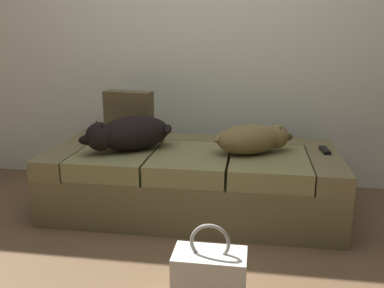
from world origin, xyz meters
name	(u,v)px	position (x,y,z in m)	size (l,w,h in m)	color
couch	(193,180)	(0.00, 0.99, 0.21)	(1.87, 0.85, 0.42)	brown
dog_dark	(128,134)	(-0.41, 0.91, 0.53)	(0.57, 0.51, 0.22)	black
dog_tan	(253,139)	(0.39, 0.96, 0.52)	(0.53, 0.39, 0.19)	olive
tv_remote	(325,150)	(0.84, 1.07, 0.43)	(0.04, 0.15, 0.02)	black
throw_pillow	(129,115)	(-0.50, 1.22, 0.59)	(0.34, 0.12, 0.34)	brown
handbag	(210,276)	(0.22, 0.01, 0.13)	(0.32, 0.18, 0.38)	silver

